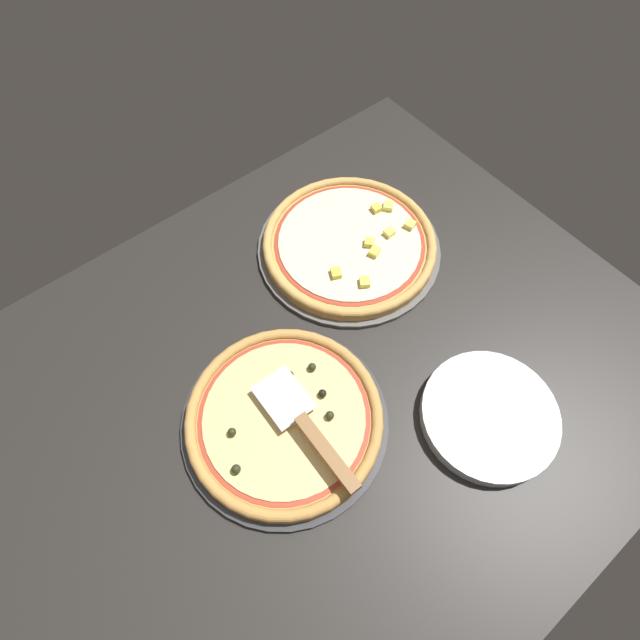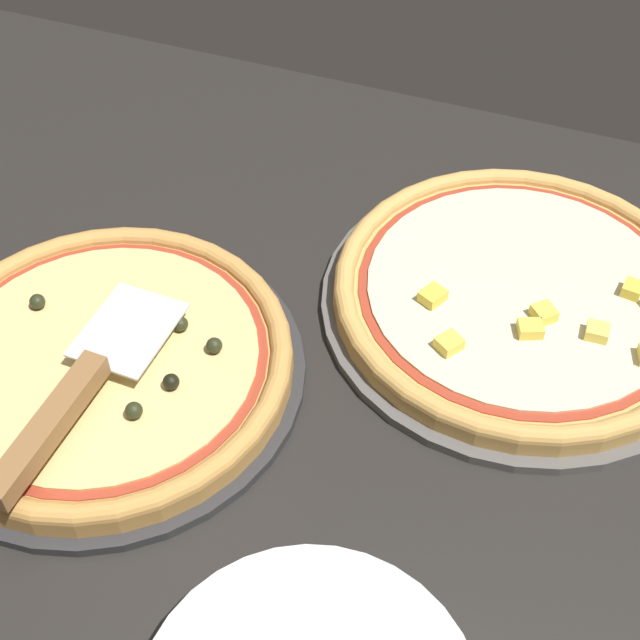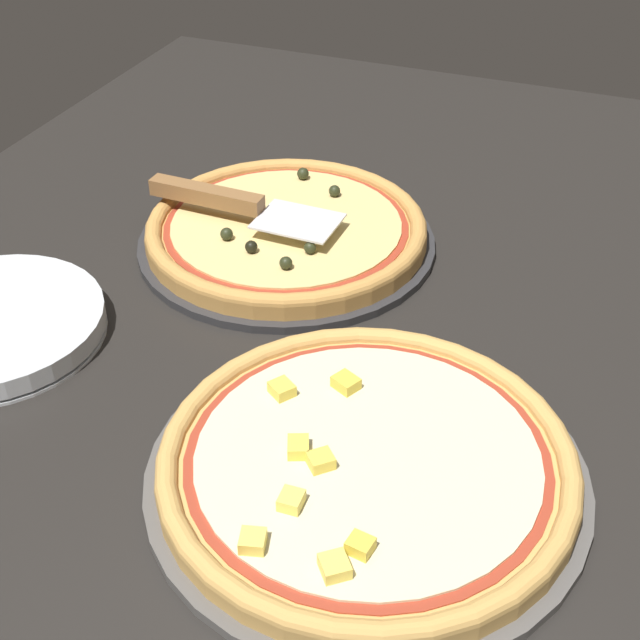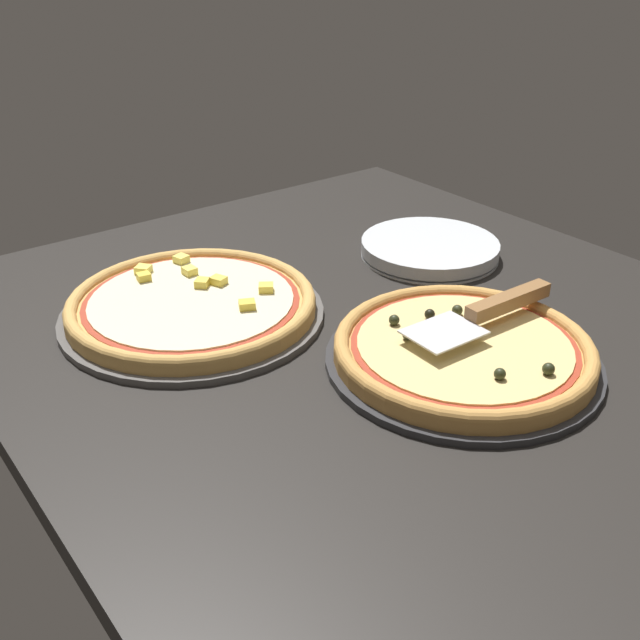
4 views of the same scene
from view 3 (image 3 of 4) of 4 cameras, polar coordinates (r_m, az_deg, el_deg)
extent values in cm
cube|color=black|center=(105.25, -2.12, 2.33)|extent=(135.97, 102.23, 3.60)
cylinder|color=#2D2D30|center=(108.75, -2.14, 4.99)|extent=(35.99, 35.99, 1.00)
cylinder|color=#C68E47|center=(108.04, -2.16, 5.62)|extent=(33.83, 33.83, 1.78)
torus|color=#C68E47|center=(107.59, -2.17, 6.03)|extent=(33.83, 33.83, 2.00)
cylinder|color=#A33823|center=(107.55, -2.17, 6.06)|extent=(29.41, 29.41, 0.15)
cylinder|color=#E5C67A|center=(107.49, -2.17, 6.12)|extent=(27.74, 27.74, 0.40)
sphere|color=#282D19|center=(104.25, -6.00, 5.50)|extent=(1.49, 1.49, 1.49)
sphere|color=#282D19|center=(116.98, -1.10, 9.35)|extent=(1.54, 1.54, 1.54)
sphere|color=#282D19|center=(98.50, -2.20, 3.67)|extent=(1.46, 1.46, 1.46)
sphere|color=#282D19|center=(112.89, 0.93, 8.26)|extent=(1.45, 1.45, 1.45)
sphere|color=black|center=(101.62, -4.43, 4.70)|extent=(1.44, 1.44, 1.44)
sphere|color=#282D19|center=(101.52, -0.55, 4.77)|extent=(1.41, 1.41, 1.41)
cylinder|color=#565451|center=(78.37, 3.01, -9.91)|extent=(38.40, 38.40, 1.00)
cylinder|color=tan|center=(77.44, 3.04, -9.25)|extent=(36.10, 36.10, 1.59)
torus|color=tan|center=(76.87, 3.06, -8.83)|extent=(36.10, 36.10, 1.95)
cylinder|color=#A33823|center=(76.82, 3.06, -8.79)|extent=(31.38, 31.38, 0.15)
cylinder|color=beige|center=(76.73, 3.06, -8.73)|extent=(29.60, 29.60, 0.40)
cube|color=#F9E05B|center=(68.04, 0.94, -15.49)|extent=(3.02, 3.00, 1.16)
cube|color=#F9E05B|center=(72.22, -1.85, -11.46)|extent=(2.09, 1.92, 1.16)
cube|color=yellow|center=(69.31, 2.59, -14.22)|extent=(2.02, 2.16, 1.16)
cube|color=#F4D64C|center=(76.35, -1.40, -8.13)|extent=(2.74, 2.53, 1.16)
cube|color=yellow|center=(82.58, 1.67, -4.03)|extent=(2.71, 2.88, 1.16)
cube|color=#F9E05B|center=(69.70, -4.33, -13.93)|extent=(2.46, 2.43, 1.16)
cube|color=#F4D64C|center=(75.21, 0.05, -8.98)|extent=(2.80, 2.80, 1.16)
cube|color=#F4D64C|center=(81.95, -2.46, -4.43)|extent=(2.78, 2.84, 1.16)
cube|color=silver|center=(104.46, -1.41, 6.35)|extent=(7.54, 9.66, 0.24)
cube|color=olive|center=(108.97, -7.28, 7.94)|extent=(2.56, 14.74, 2.00)
camera|label=1|loc=(1.19, -16.98, 48.81)|focal=28.00mm
camera|label=2|loc=(0.93, -44.68, 31.91)|focal=50.00mm
camera|label=4|loc=(1.43, 37.60, 27.97)|focal=42.00mm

